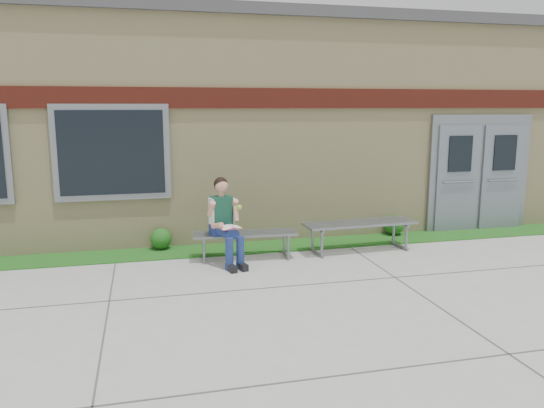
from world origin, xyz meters
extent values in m
plane|color=#9E9E99|center=(0.00, 0.00, 0.00)|extent=(80.00, 80.00, 0.00)
cube|color=#1A5416|center=(0.00, 2.60, 0.01)|extent=(16.00, 0.80, 0.02)
cube|color=beige|center=(0.00, 6.00, 2.00)|extent=(16.00, 6.00, 4.00)
cube|color=#3F3F42|center=(0.00, 6.00, 4.10)|extent=(16.20, 6.20, 0.20)
cube|color=maroon|center=(0.00, 2.97, 2.60)|extent=(16.00, 0.06, 0.35)
cube|color=slate|center=(-3.00, 2.96, 1.70)|extent=(1.90, 0.08, 1.60)
cube|color=black|center=(-3.00, 2.92, 1.70)|extent=(1.70, 0.04, 1.40)
cube|color=slate|center=(4.00, 2.96, 1.15)|extent=(2.20, 0.08, 2.30)
cube|color=slate|center=(3.50, 2.91, 1.05)|extent=(0.92, 0.06, 2.10)
cube|color=slate|center=(4.50, 2.91, 1.05)|extent=(0.92, 0.06, 2.10)
cube|color=slate|center=(-0.93, 1.99, 0.42)|extent=(1.72, 0.61, 0.03)
cube|color=slate|center=(-1.61, 1.99, 0.19)|extent=(0.08, 0.47, 0.39)
cube|color=slate|center=(-0.26, 1.99, 0.19)|extent=(0.08, 0.47, 0.39)
cube|color=slate|center=(1.07, 1.99, 0.49)|extent=(1.98, 0.64, 0.04)
cube|color=slate|center=(0.28, 1.99, 0.22)|extent=(0.07, 0.54, 0.44)
cube|color=slate|center=(1.85, 1.99, 0.22)|extent=(0.07, 0.54, 0.44)
cube|color=navy|center=(-1.33, 1.94, 0.52)|extent=(0.39, 0.31, 0.16)
cube|color=#0F3A20|center=(-1.33, 1.92, 0.83)|extent=(0.36, 0.27, 0.46)
sphere|color=tan|center=(-1.33, 1.91, 1.24)|extent=(0.25, 0.25, 0.21)
sphere|color=black|center=(-1.33, 1.93, 1.26)|extent=(0.27, 0.27, 0.22)
cylinder|color=navy|center=(-1.36, 1.67, 0.54)|extent=(0.24, 0.45, 0.15)
cylinder|color=navy|center=(-1.19, 1.71, 0.54)|extent=(0.24, 0.45, 0.15)
cylinder|color=navy|center=(-1.29, 1.44, 0.25)|extent=(0.12, 0.12, 0.50)
cylinder|color=navy|center=(-1.11, 1.48, 0.25)|extent=(0.12, 0.12, 0.50)
cube|color=black|center=(-1.27, 1.37, 0.05)|extent=(0.16, 0.28, 0.10)
cube|color=black|center=(-1.10, 1.41, 0.05)|extent=(0.16, 0.28, 0.10)
cylinder|color=tan|center=(-1.50, 1.82, 0.89)|extent=(0.14, 0.24, 0.27)
cylinder|color=tan|center=(-1.13, 1.91, 0.89)|extent=(0.14, 0.24, 0.27)
cube|color=white|center=(-1.25, 1.57, 0.64)|extent=(0.35, 0.29, 0.02)
cube|color=#C84B5F|center=(-1.25, 1.57, 0.63)|extent=(0.36, 0.30, 0.01)
sphere|color=#83D238|center=(-1.07, 1.78, 0.90)|extent=(0.08, 0.08, 0.08)
sphere|color=#1A5416|center=(-2.26, 2.85, 0.20)|extent=(0.36, 0.36, 0.36)
sphere|color=#1A5416|center=(2.15, 2.85, 0.21)|extent=(0.38, 0.38, 0.38)
camera|label=1|loc=(-2.50, -6.26, 2.46)|focal=35.00mm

